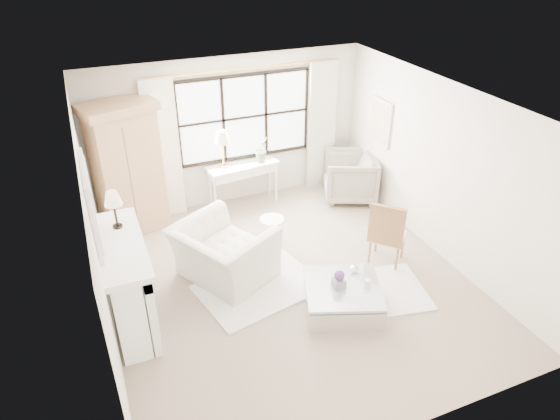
# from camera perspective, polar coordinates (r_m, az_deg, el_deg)

# --- Properties ---
(floor) EXTENTS (5.50, 5.50, 0.00)m
(floor) POSITION_cam_1_polar(r_m,az_deg,el_deg) (7.46, 1.05, -8.14)
(floor) COLOR gray
(floor) RESTS_ON ground
(ceiling) EXTENTS (5.50, 5.50, 0.00)m
(ceiling) POSITION_cam_1_polar(r_m,az_deg,el_deg) (6.16, 1.29, 11.95)
(ceiling) COLOR white
(ceiling) RESTS_ON ground
(wall_back) EXTENTS (5.00, 0.00, 5.00)m
(wall_back) POSITION_cam_1_polar(r_m,az_deg,el_deg) (9.06, -5.86, 8.81)
(wall_back) COLOR beige
(wall_back) RESTS_ON ground
(wall_front) EXTENTS (5.00, 0.00, 5.00)m
(wall_front) POSITION_cam_1_polar(r_m,az_deg,el_deg) (4.81, 14.73, -14.07)
(wall_front) COLOR silver
(wall_front) RESTS_ON ground
(wall_left) EXTENTS (0.00, 5.50, 5.50)m
(wall_left) POSITION_cam_1_polar(r_m,az_deg,el_deg) (6.28, -20.29, -3.38)
(wall_left) COLOR beige
(wall_left) RESTS_ON ground
(wall_right) EXTENTS (0.00, 5.50, 5.50)m
(wall_right) POSITION_cam_1_polar(r_m,az_deg,el_deg) (7.94, 17.99, 4.26)
(wall_right) COLOR silver
(wall_right) RESTS_ON ground
(window_pane) EXTENTS (2.40, 0.02, 1.50)m
(window_pane) POSITION_cam_1_polar(r_m,az_deg,el_deg) (9.04, -4.06, 10.54)
(window_pane) COLOR silver
(window_pane) RESTS_ON wall_back
(window_frame) EXTENTS (2.50, 0.04, 1.50)m
(window_frame) POSITION_cam_1_polar(r_m,az_deg,el_deg) (9.03, -4.04, 10.52)
(window_frame) COLOR black
(window_frame) RESTS_ON wall_back
(curtain_rod) EXTENTS (3.30, 0.04, 0.04)m
(curtain_rod) POSITION_cam_1_polar(r_m,az_deg,el_deg) (8.73, -4.14, 15.80)
(curtain_rod) COLOR gold
(curtain_rod) RESTS_ON wall_back
(curtain_left) EXTENTS (0.55, 0.10, 2.47)m
(curtain_left) POSITION_cam_1_polar(r_m,az_deg,el_deg) (8.77, -13.16, 6.62)
(curtain_left) COLOR white
(curtain_left) RESTS_ON ground
(curtain_right) EXTENTS (0.55, 0.10, 2.47)m
(curtain_right) POSITION_cam_1_polar(r_m,az_deg,el_deg) (9.64, 4.75, 9.48)
(curtain_right) COLOR beige
(curtain_right) RESTS_ON ground
(fireplace) EXTENTS (0.58, 1.66, 1.26)m
(fireplace) POSITION_cam_1_polar(r_m,az_deg,el_deg) (6.68, -17.30, -8.04)
(fireplace) COLOR white
(fireplace) RESTS_ON ground
(mirror_frame) EXTENTS (0.05, 1.15, 0.95)m
(mirror_frame) POSITION_cam_1_polar(r_m,az_deg,el_deg) (6.04, -20.82, 0.56)
(mirror_frame) COLOR white
(mirror_frame) RESTS_ON wall_left
(mirror_glass) EXTENTS (0.02, 1.00, 0.80)m
(mirror_glass) POSITION_cam_1_polar(r_m,az_deg,el_deg) (6.04, -20.54, 0.62)
(mirror_glass) COLOR silver
(mirror_glass) RESTS_ON wall_left
(art_frame) EXTENTS (0.04, 0.62, 0.82)m
(art_frame) POSITION_cam_1_polar(r_m,az_deg,el_deg) (9.09, 11.40, 9.80)
(art_frame) COLOR silver
(art_frame) RESTS_ON wall_right
(art_canvas) EXTENTS (0.01, 0.52, 0.72)m
(art_canvas) POSITION_cam_1_polar(r_m,az_deg,el_deg) (9.08, 11.29, 9.79)
(art_canvas) COLOR beige
(art_canvas) RESTS_ON wall_right
(mantel_lamp) EXTENTS (0.22, 0.22, 0.51)m
(mantel_lamp) POSITION_cam_1_polar(r_m,az_deg,el_deg) (6.46, -18.58, 1.10)
(mantel_lamp) COLOR black
(mantel_lamp) RESTS_ON fireplace
(armoire) EXTENTS (1.28, 1.00, 2.24)m
(armoire) POSITION_cam_1_polar(r_m,az_deg,el_deg) (8.50, -17.07, 4.56)
(armoire) COLOR tan
(armoire) RESTS_ON floor
(console_table) EXTENTS (1.34, 0.60, 0.80)m
(console_table) POSITION_cam_1_polar(r_m,az_deg,el_deg) (9.28, -4.22, 3.00)
(console_table) COLOR white
(console_table) RESTS_ON floor
(console_lamp) EXTENTS (0.28, 0.28, 0.69)m
(console_lamp) POSITION_cam_1_polar(r_m,az_deg,el_deg) (8.81, -6.66, 8.18)
(console_lamp) COLOR #AE8D3C
(console_lamp) RESTS_ON console_table
(orchid_plant) EXTENTS (0.32, 0.31, 0.46)m
(orchid_plant) POSITION_cam_1_polar(r_m,az_deg,el_deg) (9.11, -2.12, 6.92)
(orchid_plant) COLOR #556E49
(orchid_plant) RESTS_ON console_table
(side_table) EXTENTS (0.40, 0.40, 0.51)m
(side_table) POSITION_cam_1_polar(r_m,az_deg,el_deg) (8.05, -0.93, -2.09)
(side_table) COLOR silver
(side_table) RESTS_ON floor
(rug_left) EXTENTS (1.89, 1.51, 0.03)m
(rug_left) POSITION_cam_1_polar(r_m,az_deg,el_deg) (7.33, -2.42, -8.83)
(rug_left) COLOR white
(rug_left) RESTS_ON floor
(rug_right) EXTENTS (1.62, 1.34, 0.03)m
(rug_right) POSITION_cam_1_polar(r_m,az_deg,el_deg) (7.38, 10.74, -9.15)
(rug_right) COLOR white
(rug_right) RESTS_ON floor
(club_armchair) EXTENTS (1.63, 1.70, 0.86)m
(club_armchair) POSITION_cam_1_polar(r_m,az_deg,el_deg) (7.34, -6.46, -4.93)
(club_armchair) COLOR silver
(club_armchair) RESTS_ON floor
(wingback_chair) EXTENTS (1.27, 1.25, 0.88)m
(wingback_chair) POSITION_cam_1_polar(r_m,az_deg,el_deg) (9.53, 8.01, 3.79)
(wingback_chair) COLOR gray
(wingback_chair) RESTS_ON floor
(french_chair) EXTENTS (0.68, 0.68, 1.08)m
(french_chair) POSITION_cam_1_polar(r_m,az_deg,el_deg) (7.85, 12.07, -3.96)
(french_chair) COLOR olive
(french_chair) RESTS_ON floor
(coffee_table) EXTENTS (1.29, 1.29, 0.38)m
(coffee_table) POSITION_cam_1_polar(r_m,az_deg,el_deg) (6.94, 7.11, -9.90)
(coffee_table) COLOR silver
(coffee_table) RESTS_ON floor
(planter_box) EXTENTS (0.17, 0.17, 0.12)m
(planter_box) POSITION_cam_1_polar(r_m,az_deg,el_deg) (6.77, 6.73, -8.30)
(planter_box) COLOR slate
(planter_box) RESTS_ON coffee_table
(planter_flowers) EXTENTS (0.14, 0.14, 0.14)m
(planter_flowers) POSITION_cam_1_polar(r_m,az_deg,el_deg) (6.69, 6.80, -7.43)
(planter_flowers) COLOR #592F76
(planter_flowers) RESTS_ON planter_box
(pillar_candle) EXTENTS (0.08, 0.08, 0.12)m
(pillar_candle) POSITION_cam_1_polar(r_m,az_deg,el_deg) (6.82, 9.90, -8.23)
(pillar_candle) COLOR white
(pillar_candle) RESTS_ON coffee_table
(coffee_vase) EXTENTS (0.17, 0.17, 0.14)m
(coffee_vase) POSITION_cam_1_polar(r_m,az_deg,el_deg) (7.05, 8.51, -6.53)
(coffee_vase) COLOR white
(coffee_vase) RESTS_ON coffee_table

